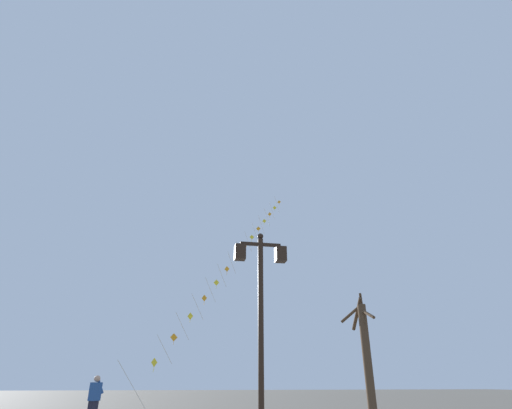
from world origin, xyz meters
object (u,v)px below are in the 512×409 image
(twin_lantern_lamp_post, at_px, (261,293))
(kite_flyer, at_px, (94,400))
(kite_train, at_px, (235,258))
(bare_tree, at_px, (366,356))

(twin_lantern_lamp_post, height_order, kite_flyer, twin_lantern_lamp_post)
(kite_train, height_order, bare_tree, kite_train)
(twin_lantern_lamp_post, distance_m, bare_tree, 6.59)
(twin_lantern_lamp_post, height_order, kite_train, kite_train)
(kite_train, relative_size, kite_flyer, 10.73)
(kite_train, distance_m, kite_flyer, 14.81)
(twin_lantern_lamp_post, xyz_separation_m, kite_train, (1.52, 16.85, 5.96))
(bare_tree, bearing_deg, kite_train, 104.56)
(twin_lantern_lamp_post, height_order, bare_tree, twin_lantern_lamp_post)
(kite_train, xyz_separation_m, bare_tree, (3.23, -12.46, -7.17))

